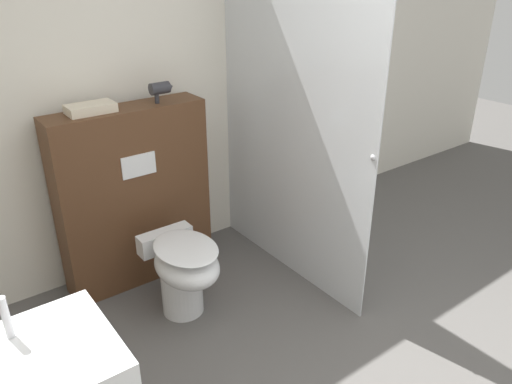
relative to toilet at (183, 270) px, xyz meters
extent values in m
cube|color=silver|center=(0.29, 0.78, 0.93)|extent=(8.00, 0.06, 2.50)
cube|color=#51331E|center=(-0.03, 0.56, 0.28)|extent=(0.98, 0.24, 1.19)
cube|color=white|center=(-0.03, 0.43, 0.54)|extent=(0.22, 0.01, 0.14)
cube|color=silver|center=(0.84, 0.04, 0.76)|extent=(0.01, 1.42, 2.17)
sphere|color=#B2B2B7|center=(0.84, -0.64, 0.72)|extent=(0.04, 0.04, 0.04)
cylinder|color=white|center=(0.00, 0.04, -0.14)|extent=(0.25, 0.25, 0.36)
ellipsoid|color=white|center=(0.00, -0.05, 0.06)|extent=(0.35, 0.47, 0.21)
ellipsoid|color=white|center=(0.00, -0.05, 0.18)|extent=(0.34, 0.46, 0.02)
cube|color=white|center=(0.00, 0.22, 0.10)|extent=(0.34, 0.10, 0.13)
cube|color=white|center=(-1.04, -1.03, 0.62)|extent=(0.51, 0.42, 0.14)
cylinder|color=silver|center=(-1.04, -0.92, 0.75)|extent=(0.02, 0.02, 0.14)
cylinder|color=#2D2D33|center=(0.20, 0.53, 0.96)|extent=(0.12, 0.07, 0.07)
cone|color=#2D2D33|center=(0.27, 0.53, 0.96)|extent=(0.03, 0.06, 0.06)
cylinder|color=#2D2D33|center=(0.17, 0.53, 0.91)|extent=(0.03, 0.03, 0.08)
cube|color=beige|center=(-0.23, 0.57, 0.90)|extent=(0.27, 0.16, 0.05)
camera|label=1|loc=(-1.14, -2.25, 1.69)|focal=35.00mm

